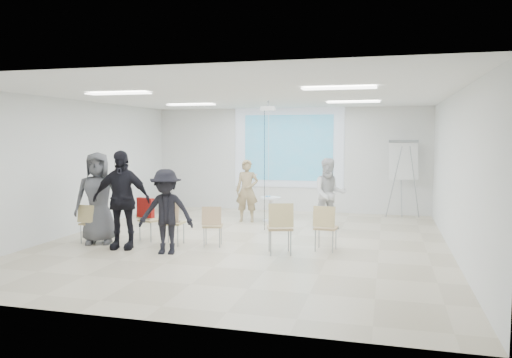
% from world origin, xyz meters
% --- Properties ---
extents(floor, '(8.00, 9.00, 0.10)m').
position_xyz_m(floor, '(0.00, 0.00, -0.05)').
color(floor, beige).
rests_on(floor, ground).
extents(ceiling, '(8.00, 9.00, 0.10)m').
position_xyz_m(ceiling, '(0.00, 0.00, 3.05)').
color(ceiling, white).
rests_on(ceiling, wall_back).
extents(wall_back, '(8.00, 0.10, 3.00)m').
position_xyz_m(wall_back, '(0.00, 4.55, 1.50)').
color(wall_back, silver).
rests_on(wall_back, floor).
extents(wall_left, '(0.10, 9.00, 3.00)m').
position_xyz_m(wall_left, '(-4.05, 0.00, 1.50)').
color(wall_left, silver).
rests_on(wall_left, floor).
extents(wall_right, '(0.10, 9.00, 3.00)m').
position_xyz_m(wall_right, '(4.05, 0.00, 1.50)').
color(wall_right, silver).
rests_on(wall_right, floor).
extents(projection_halo, '(3.20, 0.01, 2.30)m').
position_xyz_m(projection_halo, '(0.00, 4.49, 1.85)').
color(projection_halo, silver).
rests_on(projection_halo, wall_back).
extents(projection_image, '(2.60, 0.01, 1.90)m').
position_xyz_m(projection_image, '(0.00, 4.47, 1.85)').
color(projection_image, '#3798BC').
rests_on(projection_image, wall_back).
extents(pedestal_table, '(0.59, 0.59, 0.65)m').
position_xyz_m(pedestal_table, '(-0.08, 2.56, 0.36)').
color(pedestal_table, silver).
rests_on(pedestal_table, floor).
extents(player_left, '(0.71, 0.52, 1.81)m').
position_xyz_m(player_left, '(-0.67, 2.45, 0.90)').
color(player_left, tan).
rests_on(player_left, floor).
extents(player_right, '(1.06, 0.94, 1.86)m').
position_xyz_m(player_right, '(1.49, 1.92, 0.93)').
color(player_right, silver).
rests_on(player_right, floor).
extents(controller_left, '(0.05, 0.12, 0.04)m').
position_xyz_m(controller_left, '(-0.49, 2.70, 1.19)').
color(controller_left, white).
rests_on(controller_left, player_left).
extents(controller_right, '(0.08, 0.14, 0.04)m').
position_xyz_m(controller_right, '(1.31, 2.17, 1.25)').
color(controller_right, white).
rests_on(controller_right, player_right).
extents(chair_far_left, '(0.39, 0.42, 0.80)m').
position_xyz_m(chair_far_left, '(-3.08, -0.88, 0.48)').
color(chair_far_left, tan).
rests_on(chair_far_left, floor).
extents(chair_left_mid, '(0.51, 0.53, 0.85)m').
position_xyz_m(chair_left_mid, '(-2.04, -0.34, 0.50)').
color(chair_left_mid, tan).
rests_on(chair_left_mid, floor).
extents(chair_left_inner, '(0.44, 0.47, 0.89)m').
position_xyz_m(chair_left_inner, '(-1.37, -0.66, 0.53)').
color(chair_left_inner, tan).
rests_on(chair_left_inner, floor).
extents(chair_center, '(0.47, 0.49, 0.82)m').
position_xyz_m(chair_center, '(-0.54, -0.56, 0.48)').
color(chair_center, tan).
rests_on(chair_center, floor).
extents(chair_right_inner, '(0.58, 0.61, 0.98)m').
position_xyz_m(chair_right_inner, '(0.90, -0.86, 0.58)').
color(chair_right_inner, tan).
rests_on(chair_right_inner, floor).
extents(chair_right_far, '(0.44, 0.47, 0.88)m').
position_xyz_m(chair_right_far, '(1.67, -0.38, 0.52)').
color(chair_right_far, tan).
rests_on(chair_right_far, floor).
extents(red_jacket, '(0.43, 0.23, 0.40)m').
position_xyz_m(red_jacket, '(-2.02, -0.49, 0.72)').
color(red_jacket, '#B51B16').
rests_on(red_jacket, chair_left_mid).
extents(laptop, '(0.34, 0.25, 0.03)m').
position_xyz_m(laptop, '(-1.37, -0.56, 0.48)').
color(laptop, black).
rests_on(laptop, chair_left_inner).
extents(audience_left, '(1.40, 0.98, 2.20)m').
position_xyz_m(audience_left, '(-2.20, -1.13, 1.10)').
color(audience_left, black).
rests_on(audience_left, floor).
extents(audience_mid, '(1.26, 0.83, 1.80)m').
position_xyz_m(audience_mid, '(-1.17, -1.32, 0.90)').
color(audience_mid, black).
rests_on(audience_mid, floor).
extents(audience_outer, '(1.19, 0.98, 2.09)m').
position_xyz_m(audience_outer, '(-2.90, -0.83, 1.05)').
color(audience_outer, '#535458').
rests_on(audience_outer, floor).
extents(flipchart_easel, '(0.89, 0.69, 2.08)m').
position_xyz_m(flipchart_easel, '(3.21, 4.08, 1.54)').
color(flipchart_easel, '#93969B').
rests_on(flipchart_easel, floor).
extents(av_cart, '(0.53, 0.48, 0.67)m').
position_xyz_m(av_cart, '(-3.35, 3.43, 0.31)').
color(av_cart, black).
rests_on(av_cart, floor).
extents(ceiling_projector, '(0.30, 0.25, 3.00)m').
position_xyz_m(ceiling_projector, '(0.10, 1.49, 2.69)').
color(ceiling_projector, white).
rests_on(ceiling_projector, ceiling).
extents(fluor_panel_nw, '(1.20, 0.30, 0.02)m').
position_xyz_m(fluor_panel_nw, '(-2.00, 2.00, 2.97)').
color(fluor_panel_nw, white).
rests_on(fluor_panel_nw, ceiling).
extents(fluor_panel_ne, '(1.20, 0.30, 0.02)m').
position_xyz_m(fluor_panel_ne, '(2.00, 2.00, 2.97)').
color(fluor_panel_ne, white).
rests_on(fluor_panel_ne, ceiling).
extents(fluor_panel_sw, '(1.20, 0.30, 0.02)m').
position_xyz_m(fluor_panel_sw, '(-2.00, -1.50, 2.97)').
color(fluor_panel_sw, white).
rests_on(fluor_panel_sw, ceiling).
extents(fluor_panel_se, '(1.20, 0.30, 0.02)m').
position_xyz_m(fluor_panel_se, '(2.00, -1.50, 2.97)').
color(fluor_panel_se, white).
rests_on(fluor_panel_se, ceiling).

